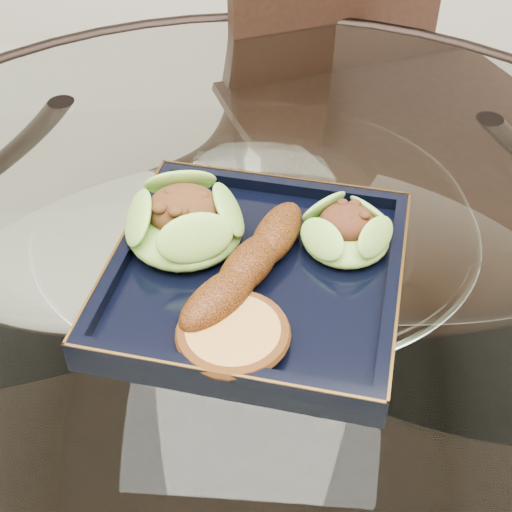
{
  "coord_description": "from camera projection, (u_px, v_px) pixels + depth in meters",
  "views": [
    {
      "loc": [
        0.04,
        -0.53,
        1.25
      ],
      "look_at": [
        0.0,
        -0.05,
        0.8
      ],
      "focal_mm": 50.0,
      "sensor_mm": 36.0,
      "label": 1
    }
  ],
  "objects": [
    {
      "name": "crumb_patty",
      "position": [
        233.0,
        335.0,
        0.6
      ],
      "size": [
        0.09,
        0.09,
        0.02
      ],
      "primitive_type": "cylinder",
      "rotation": [
        0.0,
        0.0,
        0.07
      ],
      "color": "#CB8B43",
      "rests_on": "navy_plate"
    },
    {
      "name": "lettuce_wrap_left",
      "position": [
        185.0,
        224.0,
        0.69
      ],
      "size": [
        0.13,
        0.13,
        0.04
      ],
      "primitive_type": "ellipsoid",
      "rotation": [
        0.0,
        0.0,
        -0.13
      ],
      "color": "#62A02E",
      "rests_on": "navy_plate"
    },
    {
      "name": "dining_table",
      "position": [
        256.0,
        355.0,
        0.83
      ],
      "size": [
        1.13,
        1.13,
        0.77
      ],
      "color": "white",
      "rests_on": "ground"
    },
    {
      "name": "roasted_plantain",
      "position": [
        249.0,
        265.0,
        0.65
      ],
      "size": [
        0.12,
        0.18,
        0.04
      ],
      "primitive_type": "ellipsoid",
      "rotation": [
        0.0,
        0.0,
        1.1
      ],
      "color": "#642C0A",
      "rests_on": "navy_plate"
    },
    {
      "name": "dining_chair",
      "position": [
        350.0,
        198.0,
        1.24
      ],
      "size": [
        0.49,
        0.49,
        0.86
      ],
      "rotation": [
        0.0,
        0.0,
        0.42
      ],
      "color": "black",
      "rests_on": "ground"
    },
    {
      "name": "lettuce_wrap_right",
      "position": [
        346.0,
        233.0,
        0.69
      ],
      "size": [
        0.11,
        0.11,
        0.03
      ],
      "primitive_type": "ellipsoid",
      "rotation": [
        0.0,
        0.0,
        0.4
      ],
      "color": "#58972B",
      "rests_on": "navy_plate"
    },
    {
      "name": "navy_plate",
      "position": [
        256.0,
        279.0,
        0.68
      ],
      "size": [
        0.31,
        0.31,
        0.02
      ],
      "primitive_type": "cube",
      "rotation": [
        0.0,
        0.0,
        -0.15
      ],
      "color": "black",
      "rests_on": "dining_table"
    }
  ]
}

